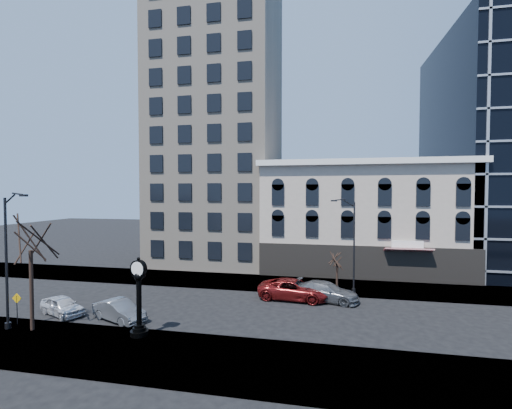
% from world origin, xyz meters
% --- Properties ---
extents(ground, '(160.00, 160.00, 0.00)m').
position_xyz_m(ground, '(0.00, 0.00, 0.00)').
color(ground, black).
rests_on(ground, ground).
extents(sidewalk_far, '(160.00, 6.00, 0.12)m').
position_xyz_m(sidewalk_far, '(0.00, 8.00, 0.06)').
color(sidewalk_far, gray).
rests_on(sidewalk_far, ground).
extents(sidewalk_near, '(160.00, 6.00, 0.12)m').
position_xyz_m(sidewalk_near, '(0.00, -8.00, 0.06)').
color(sidewalk_near, gray).
rests_on(sidewalk_near, ground).
extents(cream_tower, '(15.90, 15.40, 42.50)m').
position_xyz_m(cream_tower, '(-6.11, 18.88, 19.32)').
color(cream_tower, '#B8A894').
rests_on(cream_tower, ground).
extents(victorian_row, '(22.60, 11.19, 12.50)m').
position_xyz_m(victorian_row, '(12.00, 15.89, 6.00)').
color(victorian_row, '#BFAE9D').
rests_on(victorian_row, ground).
extents(street_clock, '(1.12, 1.12, 4.92)m').
position_xyz_m(street_clock, '(-3.46, -6.00, 2.34)').
color(street_clock, black).
rests_on(street_clock, sidewalk_near).
extents(street_lamp_near, '(2.33, 0.75, 9.09)m').
position_xyz_m(street_lamp_near, '(-11.82, -6.87, 6.98)').
color(street_lamp_near, black).
rests_on(street_lamp_near, sidewalk_near).
extents(street_lamp_far, '(2.12, 0.95, 8.53)m').
position_xyz_m(street_lamp_far, '(9.89, 5.83, 6.56)').
color(street_lamp_far, black).
rests_on(street_lamp_far, sidewalk_far).
extents(bare_tree_near, '(4.88, 4.88, 8.38)m').
position_xyz_m(bare_tree_near, '(-10.73, -6.60, 6.45)').
color(bare_tree_near, '#312118').
rests_on(bare_tree_near, sidewalk_near).
extents(bare_tree_far, '(2.39, 2.39, 4.10)m').
position_xyz_m(bare_tree_far, '(9.06, 7.02, 3.21)').
color(bare_tree_far, '#312118').
rests_on(bare_tree_far, sidewalk_far).
extents(warning_sign, '(0.69, 0.07, 2.12)m').
position_xyz_m(warning_sign, '(-12.51, -6.00, 1.58)').
color(warning_sign, black).
rests_on(warning_sign, sidewalk_near).
extents(car_near_a, '(4.27, 2.95, 1.35)m').
position_xyz_m(car_near_a, '(-11.12, -3.55, 0.68)').
color(car_near_a, silver).
rests_on(car_near_a, ground).
extents(car_near_b, '(4.58, 3.00, 1.43)m').
position_xyz_m(car_near_b, '(-6.33, -3.74, 0.71)').
color(car_near_b, '#595B60').
rests_on(car_near_b, ground).
extents(car_far_a, '(6.20, 3.27, 1.66)m').
position_xyz_m(car_far_a, '(5.37, 3.52, 0.83)').
color(car_far_a, maroon).
rests_on(car_far_a, ground).
extents(car_far_b, '(5.77, 3.50, 1.56)m').
position_xyz_m(car_far_b, '(8.04, 3.59, 0.78)').
color(car_far_b, '#595B60').
rests_on(car_far_b, ground).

